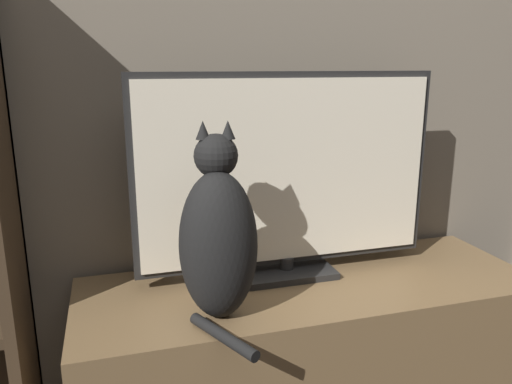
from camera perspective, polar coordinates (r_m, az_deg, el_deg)
The scene contains 4 objects.
wall_back at distance 1.64m, azimuth 3.02°, elevation 18.97°, with size 4.80×0.05×2.60m.
tv_stand at distance 1.64m, azimuth 5.96°, elevation -18.87°, with size 1.35×0.47×0.54m.
tv at distance 1.47m, azimuth 3.61°, elevation 1.74°, with size 0.91×0.17×0.61m.
cat at distance 1.25m, azimuth -4.35°, elevation -5.35°, with size 0.22×0.34×0.50m.
Camera 1 is at (-0.54, -0.32, 1.17)m, focal length 35.00 mm.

